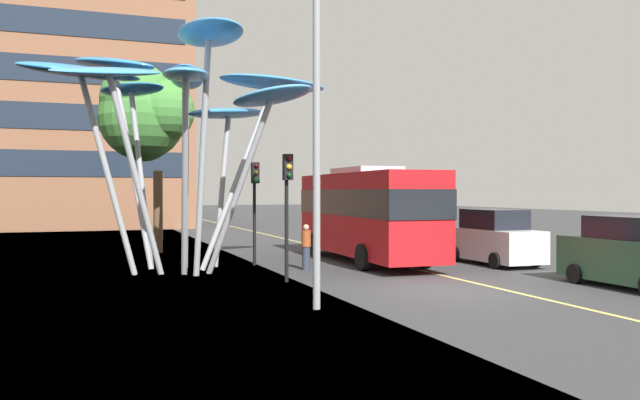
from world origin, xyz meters
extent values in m
cube|color=#38383A|center=(0.00, 0.00, -0.05)|extent=(120.00, 240.00, 0.10)
cube|color=gray|center=(-11.47, 0.00, -0.03)|extent=(16.00, 240.00, 0.05)
cube|color=#E0D666|center=(1.53, 0.00, 0.00)|extent=(0.16, 144.00, 0.01)
cube|color=red|center=(0.89, 7.75, 1.94)|extent=(2.79, 10.04, 3.19)
cube|color=black|center=(0.89, 7.75, 2.39)|extent=(2.82, 10.14, 1.02)
cube|color=yellow|center=(1.06, 12.67, 3.24)|extent=(1.34, 0.15, 0.36)
cube|color=#B2B2B7|center=(0.89, 7.75, 3.66)|extent=(1.95, 3.55, 0.24)
cylinder|color=black|center=(2.22, 10.79, 0.48)|extent=(0.31, 0.97, 0.96)
cylinder|color=black|center=(-0.22, 10.88, 0.48)|extent=(0.31, 0.97, 0.96)
cylinder|color=black|center=(2.01, 4.97, 0.48)|extent=(0.31, 0.97, 0.96)
cylinder|color=black|center=(-0.42, 5.06, 0.48)|extent=(0.31, 0.97, 0.96)
cylinder|color=#9EA0A5|center=(-4.39, 7.37, 3.46)|extent=(3.04, 0.81, 6.99)
ellipsoid|color=#388EDB|center=(-2.97, 7.66, 6.91)|extent=(4.63, 2.56, 0.61)
cylinder|color=#9EA0A5|center=(-4.84, 8.23, 2.91)|extent=(0.91, 0.78, 5.84)
ellipsoid|color=#388EDB|center=(-4.53, 8.48, 5.81)|extent=(4.31, 3.84, 0.90)
cylinder|color=#9EA0A5|center=(-6.13, 8.66, 3.63)|extent=(0.57, 1.87, 7.31)
ellipsoid|color=#388EDB|center=(-5.96, 9.48, 7.26)|extent=(1.96, 3.59, 0.75)
cylinder|color=#9EA0A5|center=(-7.75, 8.96, 3.34)|extent=(0.90, 1.27, 6.71)
ellipsoid|color=#2D7FD1|center=(-8.06, 9.46, 6.67)|extent=(2.97, 3.67, 0.49)
cylinder|color=#9EA0A5|center=(-8.09, 8.73, 3.80)|extent=(1.51, 1.64, 7.64)
ellipsoid|color=#2D7FD1|center=(-8.70, 9.40, 7.59)|extent=(3.75, 3.91, 0.95)
cylinder|color=#9EA0A5|center=(-9.01, 6.48, 3.35)|extent=(1.93, 0.54, 6.74)
ellipsoid|color=#2D7FD1|center=(-9.86, 6.33, 6.69)|extent=(4.12, 2.38, 0.80)
cylinder|color=#9EA0A5|center=(-8.17, 5.91, 3.30)|extent=(1.99, 1.32, 6.65)
ellipsoid|color=#4299E0|center=(-9.03, 5.39, 6.59)|extent=(4.00, 3.10, 1.00)
cylinder|color=#9EA0A5|center=(-6.71, 4.98, 3.18)|extent=(0.50, 2.56, 6.43)
ellipsoid|color=#4299E0|center=(-6.85, 3.80, 6.36)|extent=(1.74, 3.30, 0.64)
cylinder|color=#9EA0A5|center=(-6.14, 5.04, 3.91)|extent=(0.45, 1.45, 7.85)
ellipsoid|color=#4299E0|center=(-6.03, 4.43, 7.81)|extent=(2.34, 4.41, 0.99)
cylinder|color=#9EA0A5|center=(-4.89, 5.13, 2.95)|extent=(1.97, 2.21, 5.98)
ellipsoid|color=#4CA3E5|center=(-4.04, 4.16, 5.90)|extent=(3.14, 3.26, 0.82)
cylinder|color=black|center=(-3.85, 3.17, 1.98)|extent=(0.12, 0.12, 3.97)
cube|color=black|center=(-3.85, 3.03, 3.57)|extent=(0.28, 0.24, 0.80)
sphere|color=#390706|center=(-3.85, 2.90, 3.83)|extent=(0.18, 0.18, 0.18)
sphere|color=orange|center=(-3.85, 2.90, 3.57)|extent=(0.18, 0.18, 0.18)
sphere|color=black|center=(-3.85, 2.90, 3.31)|extent=(0.18, 0.18, 0.18)
cylinder|color=black|center=(-3.65, 7.99, 1.96)|extent=(0.12, 0.12, 3.93)
cube|color=black|center=(-3.65, 7.85, 3.53)|extent=(0.28, 0.24, 0.80)
sphere|color=#390706|center=(-3.65, 7.72, 3.79)|extent=(0.18, 0.18, 0.18)
sphere|color=#3A2707|center=(-3.65, 7.72, 3.53)|extent=(0.18, 0.18, 0.18)
sphere|color=green|center=(-3.65, 7.72, 3.27)|extent=(0.18, 0.18, 0.18)
cube|color=#2D5138|center=(5.27, -1.54, 0.81)|extent=(1.82, 4.47, 1.25)
cube|color=black|center=(5.27, -1.54, 1.76)|extent=(1.67, 2.46, 0.66)
cylinder|color=black|center=(6.18, -0.16, 0.30)|extent=(0.20, 0.60, 0.60)
cylinder|color=black|center=(4.36, -0.16, 0.30)|extent=(0.20, 0.60, 0.60)
cube|color=silver|center=(5.15, 5.16, 0.78)|extent=(1.76, 4.34, 1.19)
cube|color=black|center=(5.15, 5.16, 1.75)|extent=(1.62, 2.39, 0.76)
cylinder|color=black|center=(6.03, 6.51, 0.30)|extent=(0.20, 0.60, 0.60)
cylinder|color=black|center=(4.27, 6.51, 0.30)|extent=(0.20, 0.60, 0.60)
cylinder|color=black|center=(6.03, 3.82, 0.30)|extent=(0.20, 0.60, 0.60)
cylinder|color=black|center=(4.27, 3.82, 0.30)|extent=(0.20, 0.60, 0.60)
cube|color=black|center=(4.98, 10.99, 0.74)|extent=(1.86, 4.23, 1.11)
cube|color=black|center=(4.98, 10.99, 1.63)|extent=(1.71, 2.33, 0.66)
cylinder|color=black|center=(5.90, 12.30, 0.30)|extent=(0.20, 0.60, 0.60)
cylinder|color=black|center=(4.05, 12.30, 0.30)|extent=(0.20, 0.60, 0.60)
cylinder|color=black|center=(5.90, 9.68, 0.30)|extent=(0.20, 0.60, 0.60)
cylinder|color=black|center=(4.05, 9.68, 0.30)|extent=(0.20, 0.60, 0.60)
cylinder|color=gray|center=(-4.56, -1.54, 3.93)|extent=(0.18, 0.18, 7.86)
cylinder|color=brown|center=(-6.54, 14.51, 1.89)|extent=(0.43, 0.43, 3.77)
sphere|color=#428438|center=(-7.09, 15.66, 5.71)|extent=(2.95, 2.95, 2.95)
sphere|color=#428438|center=(-6.30, 14.37, 6.52)|extent=(2.86, 2.86, 2.86)
sphere|color=#428438|center=(-7.41, 14.86, 7.05)|extent=(3.36, 3.36, 3.36)
sphere|color=#428438|center=(-7.20, 15.02, 6.26)|extent=(3.97, 3.97, 3.97)
cylinder|color=#2D3342|center=(-2.26, 5.96, 0.42)|extent=(0.29, 0.29, 0.84)
cylinder|color=#99471E|center=(-2.26, 5.96, 1.13)|extent=(0.34, 0.34, 0.58)
sphere|color=tan|center=(-2.26, 5.96, 1.53)|extent=(0.22, 0.22, 0.22)
cube|color=brown|center=(-15.12, 39.87, 9.95)|extent=(26.83, 13.27, 19.90)
cube|color=#1E2838|center=(-15.12, 33.22, 4.81)|extent=(25.22, 0.08, 1.86)
camera|label=1|loc=(-9.80, -16.12, 2.81)|focal=36.52mm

